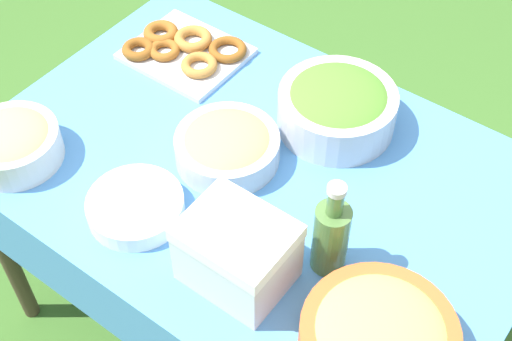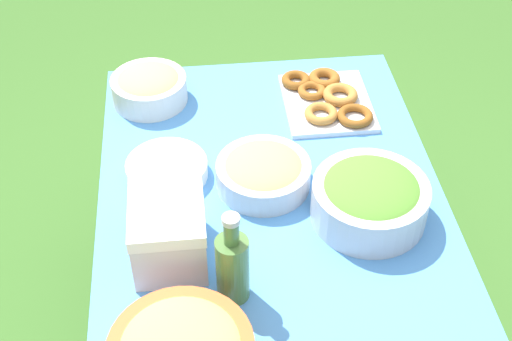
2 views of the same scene
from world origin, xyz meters
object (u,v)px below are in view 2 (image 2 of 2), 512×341
object	(u,v)px
plate_stack	(167,169)
cooler_box	(169,231)
donut_platter	(327,99)
olive_oil_bottle	(232,266)
pasta_bowl	(149,87)
bread_bowl	(263,172)
salad_bowl	(370,198)

from	to	relation	value
plate_stack	cooler_box	bearing A→B (deg)	0.91
donut_platter	olive_oil_bottle	xyz separation A→B (m)	(0.72, -0.36, 0.08)
pasta_bowl	olive_oil_bottle	world-z (taller)	olive_oil_bottle
bread_bowl	cooler_box	size ratio (longest dim) A/B	1.17
bread_bowl	cooler_box	xyz separation A→B (m)	(0.23, -0.26, 0.04)
salad_bowl	bread_bowl	size ratio (longest dim) A/B	1.17
olive_oil_bottle	bread_bowl	xyz separation A→B (m)	(-0.37, 0.12, -0.06)
donut_platter	cooler_box	bearing A→B (deg)	-40.94
plate_stack	donut_platter	bearing A→B (deg)	119.14
bread_bowl	olive_oil_bottle	bearing A→B (deg)	-17.25
plate_stack	cooler_box	size ratio (longest dim) A/B	1.02
salad_bowl	pasta_bowl	bearing A→B (deg)	-135.47
salad_bowl	pasta_bowl	size ratio (longest dim) A/B	1.29
donut_platter	bread_bowl	size ratio (longest dim) A/B	1.31
salad_bowl	bread_bowl	distance (m)	0.31
olive_oil_bottle	cooler_box	bearing A→B (deg)	-133.81
pasta_bowl	bread_bowl	world-z (taller)	pasta_bowl
salad_bowl	plate_stack	distance (m)	0.57
cooler_box	plate_stack	bearing A→B (deg)	-179.09
salad_bowl	cooler_box	distance (m)	0.53
cooler_box	olive_oil_bottle	bearing A→B (deg)	46.19
cooler_box	salad_bowl	bearing A→B (deg)	98.58
olive_oil_bottle	cooler_box	xyz separation A→B (m)	(-0.14, -0.15, -0.02)
olive_oil_bottle	cooler_box	distance (m)	0.20
bread_bowl	cooler_box	bearing A→B (deg)	-48.24
pasta_bowl	bread_bowl	distance (m)	0.53
cooler_box	pasta_bowl	bearing A→B (deg)	-175.48
plate_stack	olive_oil_bottle	xyz separation A→B (m)	(0.44, 0.15, 0.08)
salad_bowl	donut_platter	size ratio (longest dim) A/B	0.89
plate_stack	olive_oil_bottle	size ratio (longest dim) A/B	0.87
salad_bowl	plate_stack	size ratio (longest dim) A/B	1.34
olive_oil_bottle	bread_bowl	distance (m)	0.40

